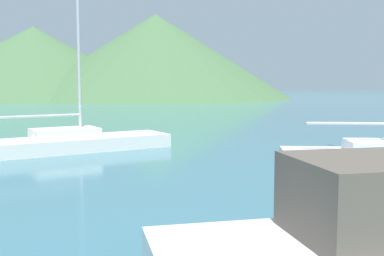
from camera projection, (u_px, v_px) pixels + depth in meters
The scene contains 4 objects.
sailboat_inner at pixel (65, 142), 19.00m from camera, with size 8.63×4.90×8.02m.
sailboat_middle at pixel (375, 154), 15.72m from camera, with size 6.32×3.64×10.98m.
hill_west at pixel (34, 62), 77.55m from camera, with size 42.16×42.16×11.37m.
hill_central at pixel (156, 56), 75.39m from camera, with size 42.14×42.14×13.05m.
Camera 1 is at (-2.85, -1.82, 2.81)m, focal length 45.00 mm.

